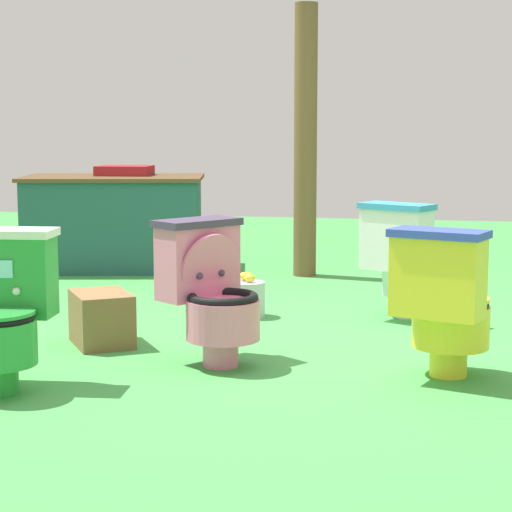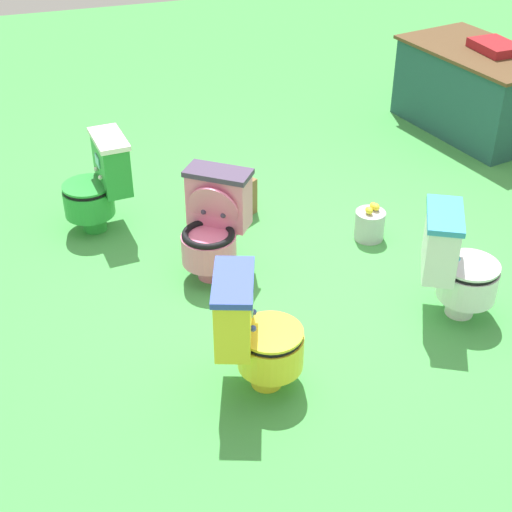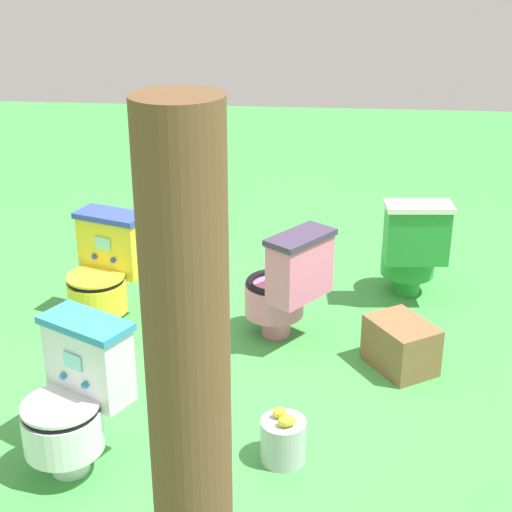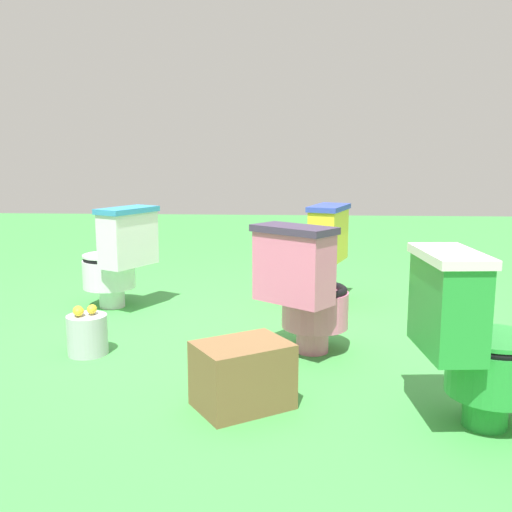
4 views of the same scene
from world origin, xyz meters
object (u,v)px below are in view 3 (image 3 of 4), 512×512
at_px(toilet_white, 75,397).
at_px(lemon_bucket, 283,439).
at_px(toilet_green, 412,248).
at_px(toilet_yellow, 104,271).
at_px(toilet_pink, 286,284).
at_px(small_crate, 401,345).

relative_size(toilet_white, lemon_bucket, 2.63).
xyz_separation_m(toilet_white, lemon_bucket, (-0.97, -0.11, -0.25)).
height_order(toilet_white, lemon_bucket, toilet_white).
xyz_separation_m(toilet_green, lemon_bucket, (0.76, 1.84, -0.25)).
bearing_deg(toilet_green, toilet_yellow, -169.25).
bearing_deg(toilet_pink, toilet_yellow, 123.26).
bearing_deg(lemon_bucket, toilet_white, 6.36).
xyz_separation_m(toilet_green, toilet_white, (1.72, 1.95, 0.00)).
relative_size(toilet_yellow, small_crate, 1.85).
height_order(toilet_yellow, toilet_pink, same).
distance_m(toilet_white, lemon_bucket, 1.01).
relative_size(toilet_pink, toilet_white, 1.00).
relative_size(toilet_green, toilet_white, 1.00).
xyz_separation_m(toilet_yellow, toilet_green, (-1.97, -0.57, 0.00)).
bearing_deg(toilet_white, toilet_pink, -96.72).
height_order(toilet_yellow, toilet_green, same).
height_order(toilet_white, small_crate, toilet_white).
bearing_deg(small_crate, toilet_white, 32.59).
bearing_deg(toilet_white, small_crate, -119.28).
relative_size(toilet_white, small_crate, 1.85).
height_order(toilet_green, toilet_white, same).
distance_m(toilet_pink, toilet_white, 1.59).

